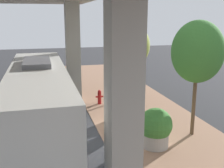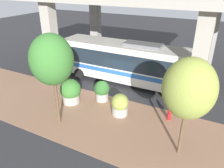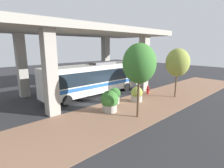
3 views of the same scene
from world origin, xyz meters
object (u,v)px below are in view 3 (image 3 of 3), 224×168
at_px(bus, 95,78).
at_px(planter_front, 110,101).
at_px(street_tree_near, 139,64).
at_px(fire_hydrant, 148,90).
at_px(planter_middle, 115,95).
at_px(street_tree_far, 178,63).
at_px(planter_back, 137,94).

bearing_deg(bus, planter_front, 155.26).
relative_size(bus, street_tree_near, 2.12).
relative_size(fire_hydrant, planter_middle, 0.64).
bearing_deg(planter_front, bus, -24.74).
bearing_deg(street_tree_far, fire_hydrant, 23.88).
relative_size(fire_hydrant, planter_front, 0.54).
xyz_separation_m(bus, planter_front, (-4.92, 2.27, -1.06)).
height_order(bus, street_tree_far, street_tree_far).
xyz_separation_m(bus, street_tree_near, (-7.23, 1.46, 2.12)).
distance_m(planter_front, street_tree_far, 8.60).
bearing_deg(bus, planter_back, -162.22).
distance_m(bus, planter_back, 5.09).
xyz_separation_m(planter_front, street_tree_near, (-2.31, -0.80, 3.19)).
height_order(planter_front, street_tree_near, street_tree_near).
bearing_deg(planter_front, street_tree_near, -160.78).
bearing_deg(street_tree_far, street_tree_near, 95.78).
relative_size(bus, planter_middle, 7.76).
height_order(bus, fire_hydrant, bus).
height_order(planter_back, street_tree_near, street_tree_near).
distance_m(planter_middle, street_tree_far, 7.40).
bearing_deg(planter_back, street_tree_near, 130.44).
bearing_deg(planter_middle, fire_hydrant, -92.51).
xyz_separation_m(fire_hydrant, street_tree_far, (-2.66, -1.18, 3.19)).
height_order(fire_hydrant, planter_middle, planter_middle).
bearing_deg(bus, street_tree_near, 168.56).
relative_size(street_tree_near, street_tree_far, 1.08).
bearing_deg(bus, fire_hydrant, -130.25).
bearing_deg(planter_middle, planter_back, -118.73).
bearing_deg(planter_front, planter_middle, -54.27).
height_order(street_tree_near, street_tree_far, street_tree_near).
bearing_deg(planter_back, planter_front, 93.38).
bearing_deg(planter_front, planter_back, -86.62).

